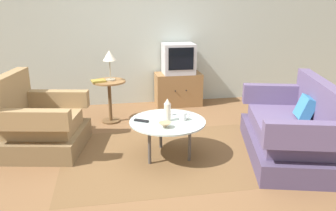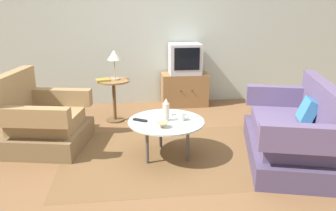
{
  "view_description": "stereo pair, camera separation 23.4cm",
  "coord_description": "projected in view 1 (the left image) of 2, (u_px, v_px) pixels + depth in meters",
  "views": [
    {
      "loc": [
        -0.58,
        -3.56,
        1.78
      ],
      "look_at": [
        0.12,
        0.27,
        0.55
      ],
      "focal_mm": 36.24,
      "sensor_mm": 36.0,
      "label": 1
    },
    {
      "loc": [
        -0.35,
        -3.59,
        1.78
      ],
      "look_at": [
        0.12,
        0.27,
        0.55
      ],
      "focal_mm": 36.24,
      "sensor_mm": 36.0,
      "label": 2
    }
  ],
  "objects": [
    {
      "name": "book",
      "position": [
        98.0,
        81.0,
        4.87
      ],
      "size": [
        0.22,
        0.2,
        0.03
      ],
      "rotation": [
        0.0,
        0.0,
        0.25
      ],
      "color": "olive",
      "rests_on": "side_table"
    },
    {
      "name": "bowl",
      "position": [
        165.0,
        125.0,
        3.65
      ],
      "size": [
        0.14,
        0.14,
        0.06
      ],
      "color": "tan",
      "rests_on": "coffee_table"
    },
    {
      "name": "tv_remote_silver",
      "position": [
        171.0,
        113.0,
        4.1
      ],
      "size": [
        0.09,
        0.16,
        0.02
      ],
      "rotation": [
        0.0,
        0.0,
        1.85
      ],
      "color": "#B2B2B7",
      "rests_on": "coffee_table"
    },
    {
      "name": "back_wall",
      "position": [
        140.0,
        25.0,
        5.74
      ],
      "size": [
        9.0,
        0.12,
        2.7
      ],
      "primitive_type": "cube",
      "color": "#B2BCB2",
      "rests_on": "ground"
    },
    {
      "name": "area_rug",
      "position": [
        168.0,
        156.0,
        4.0
      ],
      "size": [
        2.43,
        1.73,
        0.0
      ],
      "primitive_type": "cube",
      "color": "brown",
      "rests_on": "ground"
    },
    {
      "name": "vase",
      "position": [
        167.0,
        110.0,
        3.83
      ],
      "size": [
        0.08,
        0.08,
        0.26
      ],
      "color": "beige",
      "rests_on": "coffee_table"
    },
    {
      "name": "mug",
      "position": [
        183.0,
        116.0,
        3.87
      ],
      "size": [
        0.13,
        0.08,
        0.09
      ],
      "color": "white",
      "rests_on": "coffee_table"
    },
    {
      "name": "tv_remote_dark",
      "position": [
        141.0,
        121.0,
        3.84
      ],
      "size": [
        0.17,
        0.13,
        0.02
      ],
      "rotation": [
        0.0,
        0.0,
        5.73
      ],
      "color": "black",
      "rests_on": "coffee_table"
    },
    {
      "name": "side_table",
      "position": [
        109.0,
        93.0,
        5.0
      ],
      "size": [
        0.48,
        0.48,
        0.64
      ],
      "color": "olive",
      "rests_on": "ground"
    },
    {
      "name": "armchair",
      "position": [
        39.0,
        125.0,
        4.11
      ],
      "size": [
        1.07,
        1.1,
        0.94
      ],
      "rotation": [
        0.0,
        0.0,
        -1.76
      ],
      "color": "brown",
      "rests_on": "ground"
    },
    {
      "name": "table_lamp",
      "position": [
        109.0,
        57.0,
        4.86
      ],
      "size": [
        0.19,
        0.19,
        0.44
      ],
      "color": "#9E937A",
      "rests_on": "side_table"
    },
    {
      "name": "ground_plane",
      "position": [
        162.0,
        158.0,
        3.97
      ],
      "size": [
        16.0,
        16.0,
        0.0
      ],
      "primitive_type": "plane",
      "color": "brown"
    },
    {
      "name": "tv_stand",
      "position": [
        178.0,
        89.0,
        5.88
      ],
      "size": [
        0.78,
        0.44,
        0.56
      ],
      "color": "olive",
      "rests_on": "ground"
    },
    {
      "name": "coffee_table",
      "position": [
        167.0,
        123.0,
        3.88
      ],
      "size": [
        0.87,
        0.87,
        0.45
      ],
      "color": "#B2C6C1",
      "rests_on": "ground"
    },
    {
      "name": "television",
      "position": [
        178.0,
        59.0,
        5.72
      ],
      "size": [
        0.52,
        0.43,
        0.51
      ],
      "color": "#B7B7BC",
      "rests_on": "tv_stand"
    },
    {
      "name": "couch",
      "position": [
        292.0,
        131.0,
        3.95
      ],
      "size": [
        1.24,
        1.76,
        0.89
      ],
      "rotation": [
        0.0,
        0.0,
        1.31
      ],
      "color": "#4B3E5C",
      "rests_on": "ground"
    }
  ]
}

